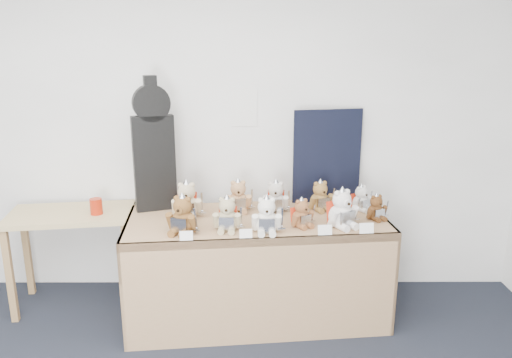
{
  "coord_description": "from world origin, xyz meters",
  "views": [
    {
      "loc": [
        0.8,
        -1.53,
        2.07
      ],
      "look_at": [
        0.81,
        1.86,
        1.13
      ],
      "focal_mm": 35.0,
      "sensor_mm": 36.0,
      "label": 1
    }
  ],
  "objects_px": {
    "teddy_front_left": "(227,215)",
    "teddy_front_centre": "(267,217)",
    "display_table": "(258,244)",
    "teddy_back_right": "(320,197)",
    "teddy_back_centre_left": "(238,197)",
    "teddy_front_far_left": "(182,216)",
    "teddy_front_far_right": "(342,210)",
    "teddy_back_end": "(361,199)",
    "teddy_front_end": "(376,208)",
    "guitar_case": "(154,146)",
    "teddy_back_left": "(187,202)",
    "teddy_back_centre_right": "(276,198)",
    "side_table": "(72,227)",
    "red_cup": "(96,206)",
    "teddy_front_right": "(302,214)"
  },
  "relations": [
    {
      "from": "teddy_front_far_left",
      "to": "teddy_front_far_right",
      "type": "relative_size",
      "value": 0.96
    },
    {
      "from": "teddy_front_end",
      "to": "teddy_front_far_left",
      "type": "bearing_deg",
      "value": 167.21
    },
    {
      "from": "side_table",
      "to": "teddy_front_right",
      "type": "distance_m",
      "value": 1.82
    },
    {
      "from": "teddy_front_far_left",
      "to": "teddy_back_left",
      "type": "height_order",
      "value": "teddy_back_left"
    },
    {
      "from": "teddy_front_right",
      "to": "teddy_back_centre_left",
      "type": "relative_size",
      "value": 0.83
    },
    {
      "from": "teddy_front_end",
      "to": "teddy_back_right",
      "type": "xyz_separation_m",
      "value": [
        -0.39,
        0.21,
        0.02
      ]
    },
    {
      "from": "side_table",
      "to": "teddy_back_centre_left",
      "type": "xyz_separation_m",
      "value": [
        1.31,
        -0.03,
        0.26
      ]
    },
    {
      "from": "teddy_back_centre_right",
      "to": "teddy_back_right",
      "type": "relative_size",
      "value": 1.04
    },
    {
      "from": "teddy_front_end",
      "to": "teddy_back_left",
      "type": "bearing_deg",
      "value": 154.28
    },
    {
      "from": "side_table",
      "to": "teddy_back_left",
      "type": "bearing_deg",
      "value": -18.14
    },
    {
      "from": "teddy_front_far_right",
      "to": "teddy_back_end",
      "type": "bearing_deg",
      "value": 30.25
    },
    {
      "from": "guitar_case",
      "to": "teddy_front_left",
      "type": "bearing_deg",
      "value": -57.98
    },
    {
      "from": "guitar_case",
      "to": "teddy_front_left",
      "type": "xyz_separation_m",
      "value": [
        0.57,
        -0.45,
        -0.4
      ]
    },
    {
      "from": "display_table",
      "to": "teddy_back_centre_left",
      "type": "xyz_separation_m",
      "value": [
        -0.15,
        0.24,
        0.28
      ]
    },
    {
      "from": "red_cup",
      "to": "teddy_front_far_right",
      "type": "xyz_separation_m",
      "value": [
        1.83,
        -0.32,
        0.08
      ]
    },
    {
      "from": "teddy_front_end",
      "to": "teddy_back_end",
      "type": "bearing_deg",
      "value": 84.27
    },
    {
      "from": "teddy_back_end",
      "to": "teddy_front_end",
      "type": "bearing_deg",
      "value": -108.9
    },
    {
      "from": "teddy_front_end",
      "to": "teddy_back_right",
      "type": "distance_m",
      "value": 0.44
    },
    {
      "from": "teddy_front_centre",
      "to": "teddy_back_end",
      "type": "xyz_separation_m",
      "value": [
        0.75,
        0.47,
        -0.03
      ]
    },
    {
      "from": "teddy_front_end",
      "to": "teddy_back_left",
      "type": "distance_m",
      "value": 1.4
    },
    {
      "from": "guitar_case",
      "to": "teddy_back_left",
      "type": "distance_m",
      "value": 0.5
    },
    {
      "from": "teddy_back_centre_left",
      "to": "guitar_case",
      "type": "bearing_deg",
      "value": 170.9
    },
    {
      "from": "teddy_front_centre",
      "to": "teddy_back_left",
      "type": "xyz_separation_m",
      "value": [
        -0.58,
        0.31,
        0.01
      ]
    },
    {
      "from": "teddy_front_centre",
      "to": "teddy_front_far_right",
      "type": "relative_size",
      "value": 0.91
    },
    {
      "from": "side_table",
      "to": "red_cup",
      "type": "height_order",
      "value": "red_cup"
    },
    {
      "from": "teddy_front_right",
      "to": "guitar_case",
      "type": "bearing_deg",
      "value": 130.14
    },
    {
      "from": "display_table",
      "to": "teddy_back_end",
      "type": "distance_m",
      "value": 0.88
    },
    {
      "from": "teddy_front_far_left",
      "to": "teddy_front_left",
      "type": "distance_m",
      "value": 0.31
    },
    {
      "from": "teddy_front_left",
      "to": "teddy_front_centre",
      "type": "relative_size",
      "value": 0.96
    },
    {
      "from": "teddy_front_far_right",
      "to": "teddy_front_left",
      "type": "bearing_deg",
      "value": 155.35
    },
    {
      "from": "teddy_front_centre",
      "to": "teddy_front_end",
      "type": "relative_size",
      "value": 1.33
    },
    {
      "from": "teddy_front_left",
      "to": "teddy_back_centre_right",
      "type": "height_order",
      "value": "teddy_back_centre_right"
    },
    {
      "from": "teddy_front_left",
      "to": "teddy_front_right",
      "type": "height_order",
      "value": "teddy_front_left"
    },
    {
      "from": "teddy_back_centre_right",
      "to": "teddy_front_centre",
      "type": "bearing_deg",
      "value": -96.18
    },
    {
      "from": "teddy_front_left",
      "to": "guitar_case",
      "type": "bearing_deg",
      "value": 144.07
    },
    {
      "from": "teddy_front_centre",
      "to": "teddy_front_far_left",
      "type": "bearing_deg",
      "value": -179.65
    },
    {
      "from": "side_table",
      "to": "teddy_front_right",
      "type": "xyz_separation_m",
      "value": [
        1.77,
        -0.36,
        0.24
      ]
    },
    {
      "from": "display_table",
      "to": "guitar_case",
      "type": "relative_size",
      "value": 1.93
    },
    {
      "from": "teddy_front_right",
      "to": "teddy_back_end",
      "type": "xyz_separation_m",
      "value": [
        0.49,
        0.35,
        -0.0
      ]
    },
    {
      "from": "teddy_front_left",
      "to": "teddy_front_centre",
      "type": "height_order",
      "value": "teddy_front_centre"
    },
    {
      "from": "guitar_case",
      "to": "teddy_front_centre",
      "type": "relative_size",
      "value": 3.62
    },
    {
      "from": "teddy_front_far_left",
      "to": "teddy_back_centre_left",
      "type": "xyz_separation_m",
      "value": [
        0.37,
        0.45,
        -0.01
      ]
    },
    {
      "from": "display_table",
      "to": "teddy_front_far_left",
      "type": "height_order",
      "value": "teddy_front_far_left"
    },
    {
      "from": "display_table",
      "to": "teddy_back_right",
      "type": "bearing_deg",
      "value": 22.74
    },
    {
      "from": "teddy_back_end",
      "to": "teddy_back_right",
      "type": "bearing_deg",
      "value": 142.82
    },
    {
      "from": "teddy_front_left",
      "to": "teddy_front_far_right",
      "type": "height_order",
      "value": "teddy_front_far_right"
    },
    {
      "from": "teddy_front_far_left",
      "to": "teddy_back_centre_left",
      "type": "height_order",
      "value": "teddy_front_far_left"
    },
    {
      "from": "teddy_front_left",
      "to": "teddy_back_left",
      "type": "xyz_separation_m",
      "value": [
        -0.31,
        0.27,
        0.01
      ]
    },
    {
      "from": "teddy_front_centre",
      "to": "teddy_back_end",
      "type": "bearing_deg",
      "value": 31.68
    },
    {
      "from": "teddy_back_right",
      "to": "guitar_case",
      "type": "bearing_deg",
      "value": 157.64
    }
  ]
}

